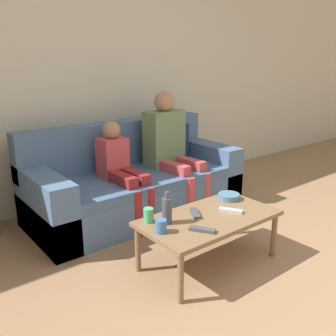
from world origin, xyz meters
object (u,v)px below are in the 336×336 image
at_px(person_child, 121,168).
at_px(cup_near, 161,226).
at_px(tv_remote_0, 202,230).
at_px(bottle, 167,210).
at_px(tv_remote_1, 231,210).
at_px(snack_bowl, 229,197).
at_px(couch, 135,184).
at_px(person_adult, 169,143).
at_px(cup_far, 149,215).
at_px(coffee_table, 209,221).
at_px(tv_remote_2, 195,213).

bearing_deg(person_child, cup_near, -109.02).
relative_size(tv_remote_0, bottle, 0.75).
height_order(tv_remote_1, snack_bowl, snack_bowl).
distance_m(couch, tv_remote_0, 1.31).
bearing_deg(cup_near, person_adult, 49.15).
distance_m(person_child, cup_far, 0.86).
height_order(couch, coffee_table, couch).
xyz_separation_m(couch, tv_remote_2, (-0.19, -1.05, 0.10)).
relative_size(person_child, cup_near, 10.20).
xyz_separation_m(coffee_table, cup_near, (-0.42, 0.01, 0.08)).
xyz_separation_m(person_adult, snack_bowl, (-0.13, -0.91, -0.25)).
height_order(couch, bottle, couch).
bearing_deg(snack_bowl, cup_far, 176.32).
relative_size(snack_bowl, bottle, 0.75).
distance_m(tv_remote_1, bottle, 0.51).
height_order(cup_far, bottle, bottle).
bearing_deg(tv_remote_1, cup_near, 143.23).
bearing_deg(couch, tv_remote_0, -104.47).
height_order(person_adult, bottle, person_adult).
distance_m(cup_near, tv_remote_1, 0.60).
bearing_deg(coffee_table, snack_bowl, 21.65).
xyz_separation_m(tv_remote_0, snack_bowl, (0.55, 0.28, 0.01)).
distance_m(cup_far, snack_bowl, 0.74).
relative_size(couch, tv_remote_1, 11.78).
xyz_separation_m(coffee_table, cup_far, (-0.39, 0.19, 0.09)).
bearing_deg(coffee_table, person_adult, 65.46).
relative_size(couch, person_child, 2.21).
relative_size(cup_far, snack_bowl, 0.59).
bearing_deg(couch, tv_remote_2, -100.14).
relative_size(couch, snack_bowl, 11.90).
xyz_separation_m(couch, person_child, (-0.23, -0.13, 0.23)).
relative_size(cup_near, tv_remote_0, 0.52).
bearing_deg(person_adult, tv_remote_2, -123.97).
bearing_deg(cup_near, snack_bowl, 9.56).
distance_m(cup_near, tv_remote_0, 0.27).
bearing_deg(tv_remote_2, person_adult, 92.23).
xyz_separation_m(coffee_table, snack_bowl, (0.35, 0.14, 0.06)).
bearing_deg(cup_near, person_child, 72.28).
bearing_deg(tv_remote_0, cup_far, 87.59).
xyz_separation_m(coffee_table, person_adult, (0.48, 1.05, 0.31)).
height_order(person_child, bottle, person_child).
height_order(person_child, cup_far, person_child).
bearing_deg(person_child, couch, 28.10).
bearing_deg(tv_remote_1, coffee_table, 134.72).
xyz_separation_m(cup_far, bottle, (0.08, -0.09, 0.05)).
height_order(coffee_table, bottle, bottle).
xyz_separation_m(tv_remote_1, snack_bowl, (0.17, 0.18, 0.01)).
distance_m(person_child, cup_near, 1.04).
height_order(person_adult, tv_remote_2, person_adult).
bearing_deg(coffee_table, person_child, 96.01).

